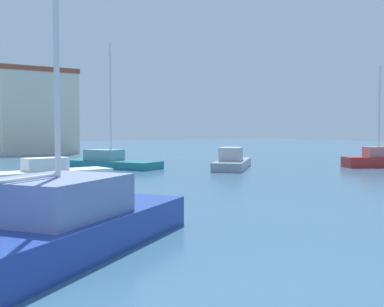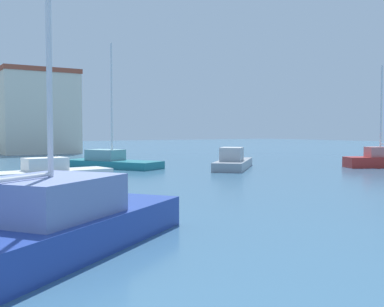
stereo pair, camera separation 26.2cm
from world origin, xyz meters
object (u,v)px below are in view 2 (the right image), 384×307
Objects in this scene: sailboat_blue_far_right at (51,223)px; sailboat_red_outer_mooring at (380,160)px; motorboat_grey_behind_lamppost at (233,162)px; motorboat_white_mid_harbor at (46,173)px; sailboat_teal_near_pier at (110,161)px.

sailboat_red_outer_mooring is at bearing 21.78° from sailboat_blue_far_right.
sailboat_blue_far_right reaches higher than sailboat_red_outer_mooring.
motorboat_grey_behind_lamppost reaches higher than motorboat_white_mid_harbor.
motorboat_white_mid_harbor is 0.80× the size of sailboat_teal_near_pier.
motorboat_white_mid_harbor is (3.61, 13.89, -0.25)m from sailboat_blue_far_right.
motorboat_white_mid_harbor is 8.49m from sailboat_teal_near_pier.
sailboat_teal_near_pier is (5.97, 6.04, 0.07)m from motorboat_white_mid_harbor.
motorboat_white_mid_harbor is (-12.56, -0.82, -0.07)m from motorboat_grey_behind_lamppost.
sailboat_red_outer_mooring is at bearing -31.60° from sailboat_teal_near_pier.
sailboat_red_outer_mooring reaches higher than motorboat_white_mid_harbor.
sailboat_teal_near_pier reaches higher than sailboat_red_outer_mooring.
sailboat_teal_near_pier reaches higher than motorboat_white_mid_harbor.
sailboat_red_outer_mooring is (21.83, -3.73, 0.14)m from motorboat_white_mid_harbor.
sailboat_blue_far_right is 22.11m from sailboat_teal_near_pier.
sailboat_teal_near_pier is (-15.87, 9.76, -0.08)m from sailboat_red_outer_mooring.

